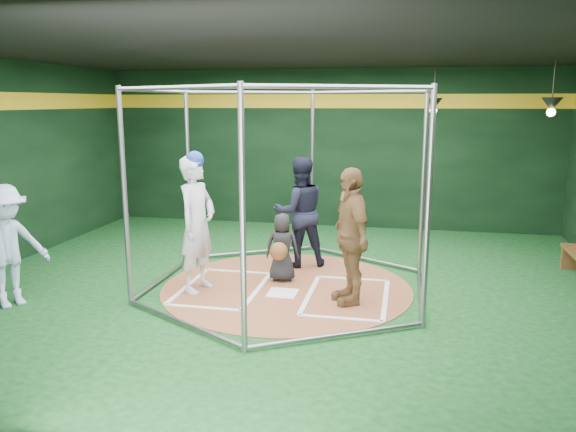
# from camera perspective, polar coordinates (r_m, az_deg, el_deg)

# --- Properties ---
(room_shell) EXTENTS (10.10, 9.10, 3.53)m
(room_shell) POSITION_cam_1_polar(r_m,az_deg,el_deg) (8.25, -0.13, 4.33)
(room_shell) COLOR #0C3813
(room_shell) RESTS_ON ground
(clay_disc) EXTENTS (3.80, 3.80, 0.01)m
(clay_disc) POSITION_cam_1_polar(r_m,az_deg,el_deg) (8.64, -0.14, -7.26)
(clay_disc) COLOR #975737
(clay_disc) RESTS_ON ground
(home_plate) EXTENTS (0.43, 0.43, 0.01)m
(home_plate) POSITION_cam_1_polar(r_m,az_deg,el_deg) (8.36, -0.57, -7.83)
(home_plate) COLOR white
(home_plate) RESTS_ON clay_disc
(batter_box_left) EXTENTS (1.17, 1.77, 0.01)m
(batter_box_left) POSITION_cam_1_polar(r_m,az_deg,el_deg) (8.65, -6.70, -7.24)
(batter_box_left) COLOR white
(batter_box_left) RESTS_ON clay_disc
(batter_box_right) EXTENTS (1.17, 1.77, 0.01)m
(batter_box_right) POSITION_cam_1_polar(r_m,az_deg,el_deg) (8.27, 6.02, -8.13)
(batter_box_right) COLOR white
(batter_box_right) RESTS_ON clay_disc
(batting_cage) EXTENTS (4.05, 4.67, 3.00)m
(batting_cage) POSITION_cam_1_polar(r_m,az_deg,el_deg) (8.28, -0.14, 2.58)
(batting_cage) COLOR gray
(batting_cage) RESTS_ON ground
(pendant_lamp_near) EXTENTS (0.34, 0.34, 0.90)m
(pendant_lamp_near) POSITION_cam_1_polar(r_m,az_deg,el_deg) (11.61, 14.58, 10.94)
(pendant_lamp_near) COLOR black
(pendant_lamp_near) RESTS_ON room_shell
(pendant_lamp_far) EXTENTS (0.34, 0.34, 0.90)m
(pendant_lamp_far) POSITION_cam_1_polar(r_m,az_deg,el_deg) (10.27, 25.22, 10.19)
(pendant_lamp_far) COLOR black
(pendant_lamp_far) RESTS_ON room_shell
(batter_figure) EXTENTS (0.63, 0.82, 2.09)m
(batter_figure) POSITION_cam_1_polar(r_m,az_deg,el_deg) (8.35, -9.24, -0.69)
(batter_figure) COLOR #BCBCC3
(batter_figure) RESTS_ON clay_disc
(visitor_leopard) EXTENTS (0.88, 1.21, 1.91)m
(visitor_leopard) POSITION_cam_1_polar(r_m,az_deg,el_deg) (7.82, 6.36, -2.02)
(visitor_leopard) COLOR #A27845
(visitor_leopard) RESTS_ON clay_disc
(catcher_figure) EXTENTS (0.57, 0.59, 1.08)m
(catcher_figure) POSITION_cam_1_polar(r_m,az_deg,el_deg) (8.79, -0.63, -3.22)
(catcher_figure) COLOR black
(catcher_figure) RESTS_ON clay_disc
(umpire) EXTENTS (1.12, 1.03, 1.87)m
(umpire) POSITION_cam_1_polar(r_m,az_deg,el_deg) (9.54, 1.19, 0.41)
(umpire) COLOR black
(umpire) RESTS_ON clay_disc
(bystander_blue) EXTENTS (1.12, 1.27, 1.70)m
(bystander_blue) POSITION_cam_1_polar(r_m,az_deg,el_deg) (8.59, -26.66, -2.76)
(bystander_blue) COLOR #ABBDE2
(bystander_blue) RESTS_ON ground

